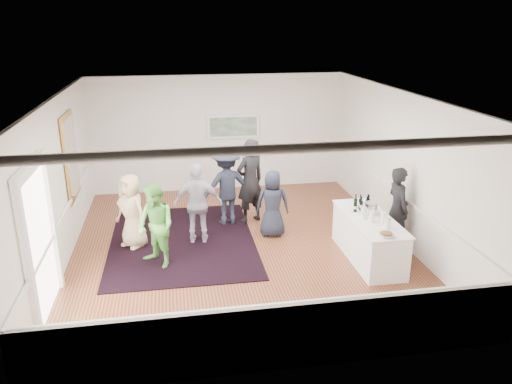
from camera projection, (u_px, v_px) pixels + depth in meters
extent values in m
plane|color=brown|center=(240.00, 247.00, 10.61)|extent=(8.00, 8.00, 0.00)
cube|color=white|center=(238.00, 95.00, 9.56)|extent=(7.00, 8.00, 0.02)
cube|color=white|center=(58.00, 184.00, 9.52)|extent=(0.02, 8.00, 3.20)
cube|color=white|center=(401.00, 167.00, 10.66)|extent=(0.02, 8.00, 3.20)
cube|color=white|center=(219.00, 133.00, 13.81)|extent=(7.00, 0.02, 3.20)
cube|color=white|center=(283.00, 266.00, 6.37)|extent=(7.00, 0.02, 3.20)
cube|color=#C28D39|center=(71.00, 157.00, 10.67)|extent=(0.04, 1.25, 1.85)
cube|color=white|center=(72.00, 157.00, 10.67)|extent=(0.01, 1.05, 1.65)
cube|color=white|center=(29.00, 269.00, 7.13)|extent=(0.10, 0.14, 2.40)
cube|color=white|center=(53.00, 225.00, 8.66)|extent=(0.10, 0.14, 2.40)
cube|color=white|center=(30.00, 168.00, 7.47)|extent=(0.10, 1.78, 0.16)
cube|color=white|center=(40.00, 245.00, 7.89)|extent=(0.02, 1.50, 2.40)
cube|color=white|center=(233.00, 126.00, 13.77)|extent=(1.44, 0.05, 0.66)
cube|color=#225C2F|center=(233.00, 127.00, 13.74)|extent=(1.30, 0.01, 0.52)
cube|color=black|center=(182.00, 241.00, 10.87)|extent=(3.12, 4.07, 0.02)
cube|color=white|center=(368.00, 239.00, 9.96)|extent=(0.78, 2.14, 0.88)
cube|color=white|center=(370.00, 218.00, 9.81)|extent=(0.84, 2.20, 0.02)
imported|color=black|center=(397.00, 209.00, 10.26)|extent=(0.46, 0.67, 1.78)
imported|color=#D1B482|center=(131.00, 211.00, 10.40)|extent=(0.90, 0.92, 1.60)
imported|color=#5DB548|center=(156.00, 226.00, 9.55)|extent=(1.00, 1.03, 1.66)
imported|color=#AFA9BD|center=(198.00, 204.00, 10.58)|extent=(1.07, 0.53, 1.76)
imported|color=#1D2230|center=(226.00, 186.00, 11.54)|extent=(1.33, 0.94, 1.87)
imported|color=black|center=(250.00, 181.00, 11.64)|extent=(0.87, 0.76, 2.01)
imported|color=#1D2230|center=(273.00, 204.00, 10.96)|extent=(0.80, 0.58, 1.50)
cylinder|color=#68A239|center=(372.00, 216.00, 9.55)|extent=(0.12, 0.12, 0.24)
cylinder|color=#DC405A|center=(384.00, 217.00, 9.52)|extent=(0.12, 0.12, 0.24)
cylinder|color=#8EBC43|center=(364.00, 212.00, 9.74)|extent=(0.12, 0.12, 0.24)
cylinder|color=beige|center=(388.00, 223.00, 9.25)|extent=(0.12, 0.12, 0.24)
cylinder|color=silver|center=(371.00, 209.00, 9.93)|extent=(0.26, 0.26, 0.25)
imported|color=white|center=(387.00, 235.00, 8.95)|extent=(0.29, 0.29, 0.07)
cylinder|color=brown|center=(387.00, 234.00, 8.94)|extent=(0.19, 0.19, 0.04)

